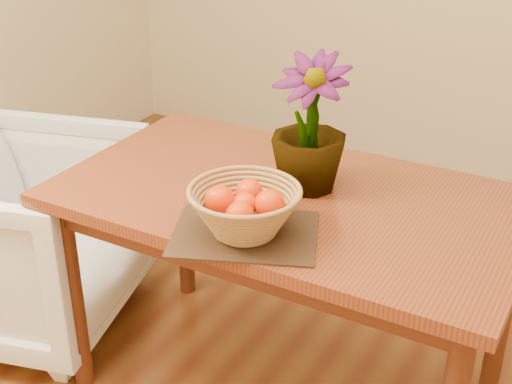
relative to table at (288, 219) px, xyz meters
The scene contains 6 objects.
table is the anchor object (origin of this frame).
placemat 0.29m from the table, 88.25° to the right, with size 0.39×0.29×0.01m, color #372314.
wicker_basket 0.32m from the table, 88.25° to the right, with size 0.30×0.30×0.12m.
orange_pile 0.33m from the table, 88.25° to the right, with size 0.21×0.20×0.08m.
potted_plant 0.30m from the table, 64.72° to the left, with size 0.23×0.23×0.41m, color #1F4D16.
armchair 1.09m from the table, behind, with size 0.78×0.73×0.81m, color gray.
Camera 1 is at (0.84, -1.41, 1.72)m, focal length 50.00 mm.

